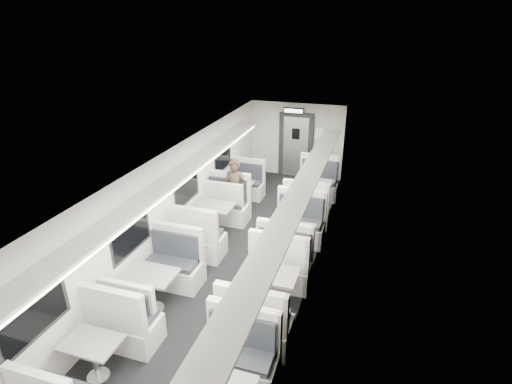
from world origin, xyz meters
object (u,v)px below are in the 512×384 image
Objects in this scene: booth_left_a at (237,195)px; booth_right_c at (270,291)px; booth_left_d at (95,359)px; booth_right_b at (291,244)px; exit_sign at (294,111)px; booth_right_a at (313,196)px; passenger at (235,191)px; booth_left_b at (213,221)px; booth_left_c at (152,291)px; vestibule_door at (296,146)px.

booth_left_a is 4.28m from booth_right_c.
booth_left_d is at bearing -90.00° from booth_left_a.
exit_sign is (-1.00, 4.47, 1.86)m from booth_right_b.
booth_right_a is 1.39× the size of passenger.
booth_left_b reaches higher than booth_left_d.
booth_right_a is at bearing -61.42° from exit_sign.
passenger is (-1.77, 1.39, 0.42)m from booth_right_b.
booth_left_c is 3.71m from passenger.
vestibule_door is (1.00, 2.83, 0.66)m from booth_left_a.
booth_right_a reaches higher than booth_left_a.
vestibule_door is at bearing 98.59° from booth_right_c.
booth_left_b is 1.04m from passenger.
exit_sign reaches higher than booth_right_b.
booth_right_b reaches higher than booth_right_a.
booth_right_b is 4.94m from exit_sign.
booth_left_a is 0.89× the size of booth_left_b.
booth_right_c is (2.00, -2.13, -0.01)m from booth_left_b.
booth_left_d is 1.16× the size of passenger.
booth_right_a is (2.00, 6.46, 0.07)m from booth_left_d.
booth_left_a is 2.06m from booth_right_a.
booth_left_a is at bearing 90.00° from booth_left_c.
booth_right_b is (2.00, 2.28, 0.02)m from booth_left_c.
booth_left_c is 7.08m from exit_sign.
booth_left_b is 4.52m from exit_sign.
booth_left_a is 0.90× the size of booth_right_b.
booth_right_a is (2.00, 0.51, 0.04)m from booth_left_a.
vestibule_door reaches higher than booth_left_b.
vestibule_door reaches higher than passenger.
booth_left_a is 0.91× the size of booth_right_c.
passenger reaches higher than booth_left_c.
booth_left_c is at bearing -92.01° from passenger.
vestibule_door is at bearing 82.13° from booth_left_c.
booth_left_a is 2.92m from booth_right_b.
exit_sign is at bearing 83.13° from booth_left_d.
booth_left_c is 1.55m from booth_left_d.
booth_left_b reaches higher than booth_right_a.
booth_left_c is at bearing -112.15° from booth_right_a.
booth_left_b is 2.75m from booth_left_c.
booth_right_a is 3.74× the size of exit_sign.
booth_right_a reaches higher than booth_right_c.
booth_left_c is at bearing -90.00° from booth_left_b.
booth_right_c reaches higher than booth_left_c.
booth_right_a is at bearing 36.41° from passenger.
booth_left_a is at bearing 108.68° from passenger.
booth_left_d is 0.92× the size of vestibule_door.
booth_left_b is at bearing 90.00° from booth_left_c.
booth_right_c reaches higher than booth_left_a.
booth_right_c is (2.00, 0.62, 0.01)m from booth_left_c.
booth_left_d is at bearing -132.66° from booth_right_c.
booth_right_b is at bearing 90.00° from booth_right_c.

